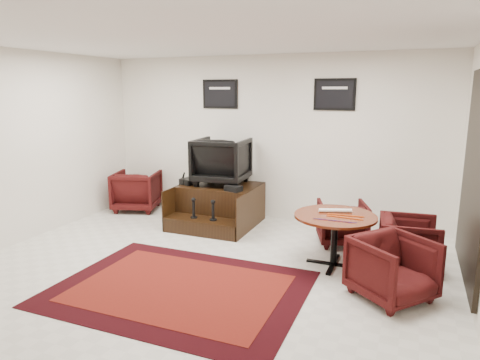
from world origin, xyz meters
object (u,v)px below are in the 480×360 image
Objects in this scene: shine_chair at (222,159)px; meeting_table at (335,221)px; shine_podium at (219,206)px; table_chair_window at (409,240)px; table_chair_back at (342,221)px; table_chair_corner at (393,266)px; armchair_side at (137,189)px.

shine_chair reaches higher than meeting_table.
shine_podium is 3.10m from table_chair_window.
shine_chair is at bearing -27.88° from table_chair_back.
shine_podium is 2.09m from table_chair_back.
table_chair_window is at bearing 159.03° from shine_chair.
table_chair_back is at bearing -5.27° from shine_podium.
shine_chair reaches higher than table_chair_back.
shine_podium is 1.83× the size of table_chair_window.
table_chair_corner is at bearing 142.57° from shine_chair.
table_chair_back reaches higher than meeting_table.
table_chair_corner reaches higher than table_chair_window.
table_chair_corner reaches higher than shine_podium.
meeting_table is at bearing -26.63° from shine_podium.
armchair_side reaches higher than table_chair_corner.
shine_podium is at bearing 85.74° from shine_chair.
table_chair_window is at bearing -14.27° from shine_podium.
meeting_table reaches higher than shine_podium.
table_chair_corner reaches higher than table_chair_back.
table_chair_window is (3.01, -0.76, 0.06)m from shine_podium.
table_chair_back is (-0.04, 0.87, -0.25)m from meeting_table.
table_chair_window is (0.92, -0.57, 0.01)m from table_chair_back.
shine_chair is 2.49m from meeting_table.
armchair_side reaches higher than table_chair_back.
shine_chair reaches higher than table_chair_window.
meeting_table is (3.91, -1.26, 0.19)m from armchair_side.
armchair_side is 0.78× the size of meeting_table.
table_chair_window is 0.98m from table_chair_corner.
armchair_side is (-1.79, 0.06, -0.69)m from shine_chair.
meeting_table is at bearing 146.22° from shine_chair.
meeting_table is at bearing 103.02° from table_chair_window.
shine_chair is at bearing 160.74° from armchair_side.
table_chair_window reaches higher than table_chair_back.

